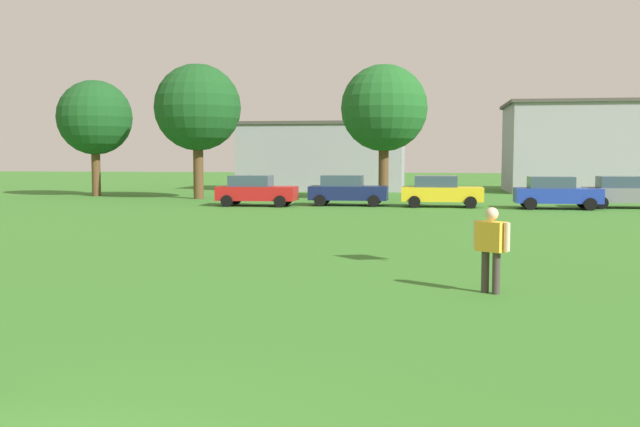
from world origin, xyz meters
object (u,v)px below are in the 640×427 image
at_px(parked_car_red_0, 256,190).
at_px(tree_far_right, 384,108).
at_px(parked_car_navy_1, 347,190).
at_px(parked_car_blue_3, 556,192).
at_px(parked_car_gray_4, 625,192).
at_px(tree_far_left, 95,118).
at_px(tree_center, 198,108).
at_px(adult_bystander, 491,242).
at_px(parked_car_yellow_2, 441,191).

relative_size(parked_car_red_0, tree_far_right, 0.51).
bearing_deg(parked_car_navy_1, parked_car_blue_3, -4.85).
relative_size(parked_car_red_0, parked_car_gray_4, 1.00).
distance_m(tree_far_left, tree_center, 8.12).
bearing_deg(parked_car_navy_1, tree_far_right, 73.76).
bearing_deg(parked_car_red_0, tree_center, 131.02).
distance_m(adult_bystander, tree_center, 34.20).
xyz_separation_m(adult_bystander, parked_car_yellow_2, (-0.64, 24.74, -0.18)).
relative_size(tree_far_left, tree_center, 0.92).
height_order(parked_car_blue_3, tree_far_left, tree_far_left).
bearing_deg(parked_car_yellow_2, tree_far_right, 119.54).
bearing_deg(tree_far_left, adult_bystander, -53.40).
bearing_deg(tree_center, tree_far_right, 4.29).
distance_m(parked_car_red_0, parked_car_navy_1, 5.04).
bearing_deg(adult_bystander, parked_car_navy_1, 139.89).
distance_m(parked_car_red_0, tree_far_right, 10.63).
bearing_deg(parked_car_blue_3, parked_car_navy_1, 175.15).
relative_size(adult_bystander, tree_far_left, 0.22).
relative_size(adult_bystander, tree_far_right, 0.21).
bearing_deg(parked_car_yellow_2, parked_car_blue_3, -5.44).
height_order(parked_car_yellow_2, tree_far_left, tree_far_left).
bearing_deg(tree_far_right, tree_far_left, 176.85).
distance_m(parked_car_blue_3, tree_far_left, 30.28).
distance_m(parked_car_red_0, parked_car_blue_3, 15.92).
bearing_deg(parked_car_blue_3, tree_center, 164.72).
distance_m(tree_far_left, tree_far_right, 19.64).
height_order(parked_car_gray_4, tree_far_right, tree_far_right).
distance_m(parked_car_navy_1, tree_far_right, 7.66).
height_order(parked_car_navy_1, parked_car_gray_4, same).
relative_size(parked_car_gray_4, tree_far_left, 0.55).
bearing_deg(parked_car_red_0, tree_far_right, 45.98).
bearing_deg(parked_car_red_0, parked_car_navy_1, 12.65).
bearing_deg(tree_far_right, adult_bystander, -82.45).
bearing_deg(parked_car_yellow_2, parked_car_red_0, -175.82).
height_order(parked_car_navy_1, tree_far_right, tree_far_right).
xyz_separation_m(adult_bystander, tree_center, (-15.83, 29.94, 4.73)).
height_order(parked_car_navy_1, tree_center, tree_center).
xyz_separation_m(parked_car_red_0, parked_car_blue_3, (15.92, 0.17, 0.00)).
height_order(parked_car_yellow_2, tree_far_right, tree_far_right).
bearing_deg(adult_bystander, parked_car_blue_3, 114.75).
xyz_separation_m(parked_car_blue_3, tree_far_right, (-9.34, 6.64, 4.82)).
height_order(parked_car_navy_1, parked_car_blue_3, same).
bearing_deg(tree_far_left, parked_car_navy_1, -20.72).
bearing_deg(tree_far_left, tree_center, -13.99).
bearing_deg(parked_car_yellow_2, parked_car_navy_1, 175.84).
bearing_deg(tree_far_left, parked_car_yellow_2, -17.25).
relative_size(adult_bystander, parked_car_navy_1, 0.41).
distance_m(parked_car_red_0, tree_far_left, 15.86).
bearing_deg(parked_car_blue_3, parked_car_gray_4, 16.97).
bearing_deg(parked_car_red_0, parked_car_gray_4, 3.81).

